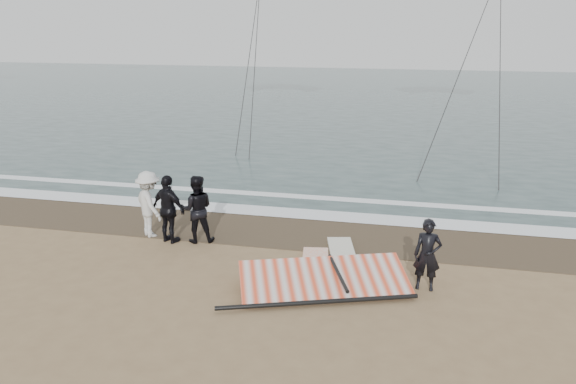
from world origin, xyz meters
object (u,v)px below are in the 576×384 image
board_cream (343,256)px  sail_rig (322,279)px  man_main (427,255)px  board_white (315,267)px

board_cream → sail_rig: sail_rig is taller
sail_rig → man_main: bearing=10.3°
board_cream → sail_rig: 1.70m
man_main → board_white: man_main is taller
board_cream → sail_rig: bearing=-111.6°
man_main → board_cream: size_ratio=0.69×
board_cream → sail_rig: size_ratio=0.58×
man_main → sail_rig: (-2.23, -0.40, -0.61)m
sail_rig → board_white: bearing=109.9°
board_white → board_cream: size_ratio=0.96×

